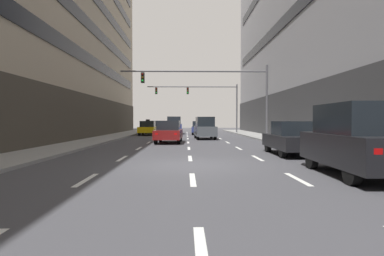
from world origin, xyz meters
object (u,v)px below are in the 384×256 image
at_px(car_driving_2, 153,127).
at_px(car_parked_2, 291,138).
at_px(car_driving_5, 205,128).
at_px(pedestrian_0, 361,135).
at_px(car_driving_1, 169,132).
at_px(traffic_signal_0, 219,86).
at_px(traffic_signal_1, 204,96).
at_px(taxi_driving_0, 148,128).
at_px(car_parked_1, 357,140).
at_px(car_driving_3, 199,128).
at_px(car_driving_4, 174,125).

distance_m(car_driving_2, car_parked_2, 28.21).
relative_size(car_driving_5, pedestrian_0, 2.82).
height_order(car_driving_1, traffic_signal_0, traffic_signal_0).
bearing_deg(car_driving_1, car_parked_2, -52.25).
height_order(traffic_signal_1, pedestrian_0, traffic_signal_1).
bearing_deg(pedestrian_0, traffic_signal_1, 102.13).
bearing_deg(car_driving_1, car_driving_5, 58.43).
bearing_deg(taxi_driving_0, car_driving_5, -51.94).
bearing_deg(taxi_driving_0, traffic_signal_1, 32.20).
bearing_deg(pedestrian_0, car_driving_1, 134.94).
relative_size(car_driving_1, traffic_signal_1, 0.39).
relative_size(car_driving_2, car_parked_1, 0.98).
height_order(car_driving_1, pedestrian_0, car_driving_1).
height_order(car_driving_3, traffic_signal_1, traffic_signal_1).
bearing_deg(car_parked_2, car_driving_4, 105.33).
bearing_deg(car_driving_2, car_driving_3, -35.78).
bearing_deg(car_driving_5, traffic_signal_1, 86.88).
height_order(taxi_driving_0, car_parked_2, taxi_driving_0).
height_order(car_driving_1, car_driving_4, car_driving_4).
distance_m(car_parked_1, pedestrian_0, 5.61).
xyz_separation_m(car_driving_2, car_parked_2, (9.53, -26.55, -0.00)).
relative_size(car_parked_1, pedestrian_0, 3.07).
height_order(car_driving_2, car_driving_4, car_driving_4).
distance_m(taxi_driving_0, car_driving_5, 9.85).
relative_size(car_driving_4, traffic_signal_1, 0.39).
bearing_deg(traffic_signal_0, car_driving_1, -153.67).
xyz_separation_m(car_driving_3, traffic_signal_0, (1.05, -12.01, 3.66)).
distance_m(car_driving_5, traffic_signal_1, 12.59).
relative_size(taxi_driving_0, traffic_signal_0, 0.37).
bearing_deg(car_parked_1, car_driving_1, 114.44).
height_order(car_driving_2, pedestrian_0, car_driving_2).
xyz_separation_m(car_driving_1, car_driving_2, (-3.11, 18.26, -0.01)).
relative_size(car_driving_2, traffic_signal_1, 0.39).
relative_size(taxi_driving_0, car_driving_1, 0.97).
distance_m(car_driving_2, car_driving_5, 14.71).
relative_size(car_driving_5, car_parked_1, 0.92).
bearing_deg(car_driving_4, traffic_signal_1, 14.93).
relative_size(car_parked_2, traffic_signal_1, 0.38).
bearing_deg(traffic_signal_1, car_driving_2, 168.39).
distance_m(car_driving_1, pedestrian_0, 13.13).
bearing_deg(car_driving_2, traffic_signal_1, -11.61).
height_order(car_driving_4, car_parked_1, car_parked_1).
distance_m(taxi_driving_0, car_parked_2, 22.98).
xyz_separation_m(car_driving_2, car_driving_4, (2.91, -2.42, 0.26)).
height_order(traffic_signal_0, pedestrian_0, traffic_signal_0).
bearing_deg(traffic_signal_1, car_parked_2, -83.74).
bearing_deg(car_driving_4, car_driving_5, -73.73).
bearing_deg(car_driving_5, car_driving_4, 106.27).
bearing_deg(taxi_driving_0, car_driving_3, 12.47).
xyz_separation_m(car_driving_3, traffic_signal_1, (0.78, 2.92, 3.98)).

